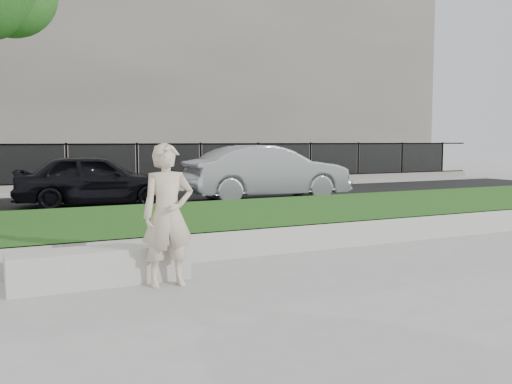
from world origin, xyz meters
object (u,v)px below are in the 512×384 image
man (168,215)px  car_silver (267,172)px  stone_bench (101,266)px  car_dark (95,180)px  book (166,244)px

man → car_silver: (5.36, 7.83, -0.03)m
stone_bench → car_silver: bearing=50.7°
man → car_dark: (0.74, 8.34, -0.12)m
stone_bench → car_silver: (6.05, 7.41, 0.59)m
car_dark → car_silver: (4.62, -0.51, 0.09)m
stone_bench → man: (0.70, -0.42, 0.61)m
stone_bench → car_dark: 8.06m
book → car_dark: 8.07m
stone_bench → man: 1.02m
car_dark → car_silver: size_ratio=0.85×
stone_bench → man: size_ratio=1.25×
stone_bench → car_silver: size_ratio=0.45×
stone_bench → book: 0.81m
book → car_silver: (5.29, 7.53, 0.36)m
book → car_silver: 9.21m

